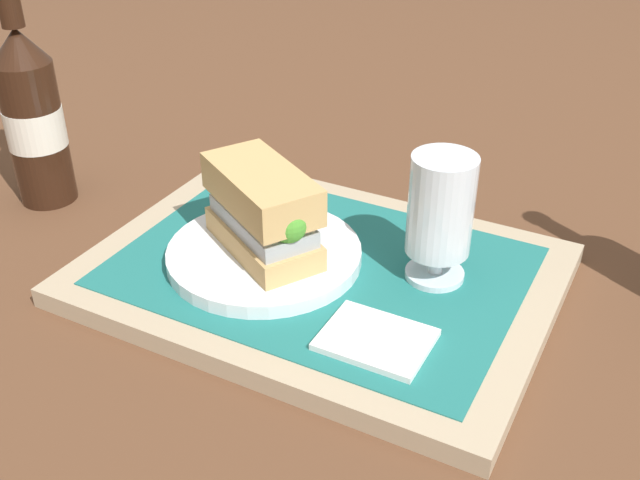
% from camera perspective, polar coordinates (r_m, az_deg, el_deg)
% --- Properties ---
extents(ground_plane, '(3.00, 3.00, 0.00)m').
position_cam_1_polar(ground_plane, '(0.75, -0.00, -3.27)').
color(ground_plane, brown).
extents(tray, '(0.44, 0.32, 0.02)m').
position_cam_1_polar(tray, '(0.74, -0.00, -2.63)').
color(tray, tan).
rests_on(tray, ground_plane).
extents(placemat, '(0.38, 0.27, 0.00)m').
position_cam_1_polar(placemat, '(0.73, -0.00, -1.95)').
color(placemat, '#1E6B66').
rests_on(placemat, tray).
extents(plate, '(0.19, 0.19, 0.01)m').
position_cam_1_polar(plate, '(0.74, -4.23, -1.10)').
color(plate, white).
rests_on(plate, placemat).
extents(sandwich, '(0.14, 0.12, 0.08)m').
position_cam_1_polar(sandwich, '(0.71, -4.26, 2.17)').
color(sandwich, tan).
rests_on(sandwich, plate).
extents(beer_glass, '(0.06, 0.06, 0.12)m').
position_cam_1_polar(beer_glass, '(0.69, 9.06, 1.96)').
color(beer_glass, silver).
rests_on(beer_glass, placemat).
extents(napkin_folded, '(0.09, 0.07, 0.01)m').
position_cam_1_polar(napkin_folded, '(0.64, 4.24, -7.50)').
color(napkin_folded, white).
rests_on(napkin_folded, placemat).
extents(second_bottle, '(0.07, 0.07, 0.27)m').
position_cam_1_polar(second_bottle, '(0.91, -20.86, 8.78)').
color(second_bottle, black).
rests_on(second_bottle, ground_plane).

